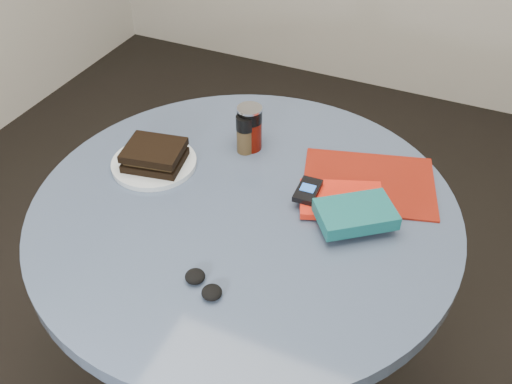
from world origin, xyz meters
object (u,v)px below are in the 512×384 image
at_px(table, 245,253).
at_px(plate, 154,163).
at_px(mp3_player, 308,190).
at_px(pepper_grinder, 245,134).
at_px(red_book, 341,200).
at_px(soda_can, 250,128).
at_px(sandwich, 155,155).
at_px(novel, 356,214).
at_px(magazine, 369,183).
at_px(headphones, 203,284).

bearing_deg(table, plate, 170.89).
distance_m(plate, mp3_player, 0.40).
bearing_deg(pepper_grinder, red_book, -18.79).
bearing_deg(mp3_player, soda_can, 147.08).
distance_m(sandwich, soda_can, 0.25).
bearing_deg(red_book, novel, -71.63).
bearing_deg(mp3_player, plate, -175.16).
height_order(pepper_grinder, red_book, pepper_grinder).
bearing_deg(sandwich, magazine, 17.20).
bearing_deg(pepper_grinder, headphones, -75.05).
height_order(plate, magazine, plate).
distance_m(sandwich, mp3_player, 0.39).
xyz_separation_m(sandwich, mp3_player, (0.39, 0.04, -0.01)).
distance_m(plate, sandwich, 0.03).
bearing_deg(red_book, pepper_grinder, 140.29).
relative_size(table, mp3_player, 11.30).
height_order(red_book, headphones, headphones).
bearing_deg(headphones, novel, 53.18).
bearing_deg(table, red_book, 24.88).
xyz_separation_m(table, plate, (-0.27, 0.04, 0.17)).
height_order(soda_can, pepper_grinder, soda_can).
height_order(plate, mp3_player, mp3_player).
height_order(soda_can, red_book, soda_can).
bearing_deg(plate, soda_can, 42.33).
bearing_deg(sandwich, mp3_player, 5.72).
height_order(plate, novel, novel).
bearing_deg(mp3_player, headphones, -105.60).
distance_m(soda_can, mp3_player, 0.25).
xyz_separation_m(sandwich, red_book, (0.47, 0.06, -0.02)).
height_order(magazine, mp3_player, mp3_player).
bearing_deg(magazine, table, -157.09).
xyz_separation_m(sandwich, pepper_grinder, (0.18, 0.16, 0.02)).
height_order(plate, sandwich, sandwich).
relative_size(plate, headphones, 2.04).
xyz_separation_m(plate, soda_can, (0.19, 0.17, 0.05)).
height_order(sandwich, mp3_player, sandwich).
bearing_deg(novel, table, 150.63).
xyz_separation_m(soda_can, mp3_player, (0.21, -0.14, -0.03)).
bearing_deg(table, soda_can, 111.56).
bearing_deg(soda_can, pepper_grinder, -100.82).
xyz_separation_m(pepper_grinder, headphones, (0.12, -0.45, -0.04)).
height_order(table, pepper_grinder, pepper_grinder).
distance_m(plate, pepper_grinder, 0.24).
height_order(plate, soda_can, soda_can).
bearing_deg(table, mp3_player, 31.42).
distance_m(sandwich, pepper_grinder, 0.24).
xyz_separation_m(magazine, novel, (0.01, -0.16, 0.03)).
bearing_deg(sandwich, soda_can, 44.58).
bearing_deg(soda_can, mp3_player, -32.92).
height_order(plate, pepper_grinder, pepper_grinder).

